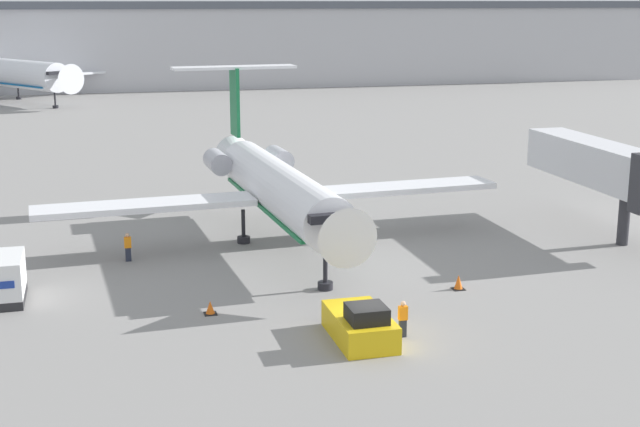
% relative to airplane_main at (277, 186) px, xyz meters
% --- Properties ---
extents(ground_plane, '(600.00, 600.00, 0.00)m').
position_rel_airplane_main_xyz_m(ground_plane, '(0.77, -16.76, -3.62)').
color(ground_plane, gray).
extents(terminal_building, '(180.00, 16.80, 14.29)m').
position_rel_airplane_main_xyz_m(terminal_building, '(0.77, 103.24, 3.55)').
color(terminal_building, '#B2B2B7').
rests_on(terminal_building, ground).
extents(airplane_main, '(28.90, 25.09, 10.06)m').
position_rel_airplane_main_xyz_m(airplane_main, '(0.00, 0.00, 0.00)').
color(airplane_main, white).
rests_on(airplane_main, ground).
extents(pushback_tug, '(2.35, 4.51, 1.89)m').
position_rel_airplane_main_xyz_m(pushback_tug, '(0.25, -16.54, -2.92)').
color(pushback_tug, yellow).
rests_on(pushback_tug, ground).
extents(luggage_cart, '(2.09, 3.60, 2.30)m').
position_rel_airplane_main_xyz_m(luggage_cart, '(-15.45, -7.09, -2.47)').
color(luggage_cart, '#232326').
rests_on(luggage_cart, ground).
extents(worker_near_tug, '(0.40, 0.24, 1.68)m').
position_rel_airplane_main_xyz_m(worker_near_tug, '(2.18, -16.68, -2.75)').
color(worker_near_tug, '#232838').
rests_on(worker_near_tug, ground).
extents(worker_by_wing, '(0.40, 0.24, 1.67)m').
position_rel_airplane_main_xyz_m(worker_by_wing, '(-9.07, -1.57, -2.76)').
color(worker_by_wing, '#232838').
rests_on(worker_by_wing, ground).
extents(traffic_cone_left, '(0.61, 0.61, 0.66)m').
position_rel_airplane_main_xyz_m(traffic_cone_left, '(-5.72, -11.58, -3.31)').
color(traffic_cone_left, black).
rests_on(traffic_cone_left, ground).
extents(traffic_cone_right, '(0.62, 0.62, 0.77)m').
position_rel_airplane_main_xyz_m(traffic_cone_right, '(7.25, -11.10, -3.25)').
color(traffic_cone_right, black).
rests_on(traffic_cone_right, ground).
extents(airplane_parked_far_left, '(29.94, 31.29, 11.36)m').
position_rel_airplane_main_xyz_m(airplane_parked_far_left, '(-22.39, 86.62, 0.58)').
color(airplane_parked_far_left, silver).
rests_on(airplane_parked_far_left, ground).
extents(jet_bridge, '(3.20, 13.99, 6.19)m').
position_rel_airplane_main_xyz_m(jet_bridge, '(20.43, -2.72, 0.83)').
color(jet_bridge, '#2D2D33').
rests_on(jet_bridge, ground).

